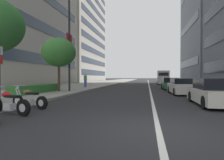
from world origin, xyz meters
name	(u,v)px	position (x,y,z in m)	size (l,w,h in m)	color
ground_plane	(159,131)	(0.00, 0.00, 0.00)	(400.00, 400.00, 0.00)	#262628
sidewalk_right_plaza	(92,84)	(30.00, 10.61, 0.07)	(160.00, 8.74, 0.15)	gray
lane_centre_stripe	(149,84)	(35.00, 0.00, 0.00)	(110.00, 0.16, 0.01)	silver
motorcycle_second_in_row	(9,104)	(1.32, 5.68, 0.42)	(0.78, 2.16, 1.10)	black
motorcycle_under_tarp	(29,100)	(2.84, 5.81, 0.41)	(0.81, 2.13, 1.08)	black
car_far_down_avenue	(214,93)	(5.35, -3.07, 0.65)	(4.22, 1.82, 1.40)	beige
car_following_behind	(182,87)	(11.76, -2.59, 0.64)	(4.40, 1.99, 1.35)	beige
car_approaching_light	(171,84)	(18.28, -2.40, 0.65)	(4.58, 1.95, 1.37)	#236038
delivery_van_ahead	(163,77)	(32.50, -2.62, 1.39)	(5.48, 2.19, 2.59)	silver
parking_sign_by_curb	(0,68)	(2.64, 7.19, 1.92)	(0.32, 0.06, 2.84)	#47494C
street_lamp_with_banners	(72,34)	(11.71, 7.24, 5.45)	(1.26, 2.06, 9.04)	#232326
clipped_hedge_bed	(38,88)	(9.61, 9.49, 0.49)	(6.34, 1.10, 0.68)	#337033
street_tree_mid_sidewalk	(59,52)	(11.15, 8.28, 3.72)	(3.10, 3.10, 4.89)	#473323
pedestrian_on_plaza	(85,80)	(18.55, 8.18, 1.02)	(0.37, 0.46, 1.72)	#33478C
office_tower_far_right_block	(64,28)	(52.52, 26.28, 16.88)	(29.08, 20.70, 33.75)	gray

